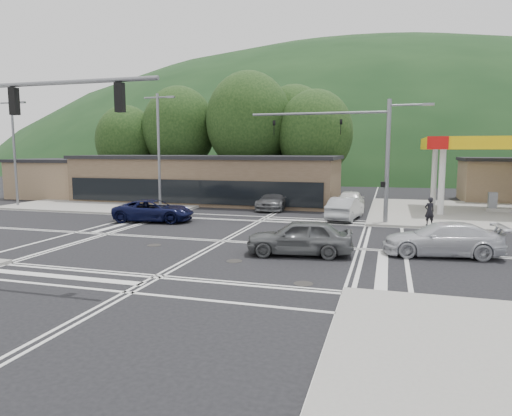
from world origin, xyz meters
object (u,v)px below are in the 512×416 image
(car_grey_center, at_px, (299,237))
(car_silver_east, at_px, (442,239))
(car_queue_b, at_px, (351,201))
(car_northbound, at_px, (275,200))
(pedestrian, at_px, (429,211))
(car_blue_west, at_px, (154,211))
(car_queue_a, at_px, (345,208))

(car_grey_center, height_order, car_silver_east, car_grey_center)
(car_queue_b, xyz_separation_m, car_northbound, (-6.00, -0.45, -0.06))
(car_queue_b, distance_m, pedestrian, 8.40)
(car_blue_west, distance_m, car_queue_b, 15.27)
(car_blue_west, height_order, car_queue_b, car_queue_b)
(car_grey_center, bearing_deg, car_blue_west, -130.29)
(car_blue_west, relative_size, pedestrian, 3.02)
(car_grey_center, bearing_deg, car_queue_b, 167.81)
(car_blue_west, height_order, car_grey_center, car_grey_center)
(car_blue_west, xyz_separation_m, car_northbound, (6.33, 8.55, 0.05))
(car_queue_a, xyz_separation_m, pedestrian, (5.32, -1.94, 0.24))
(car_silver_east, xyz_separation_m, car_northbound, (-11.26, 13.85, 0.03))
(car_queue_b, bearing_deg, pedestrian, 128.81)
(car_blue_west, relative_size, car_queue_b, 1.07)
(car_grey_center, height_order, car_queue_a, car_grey_center)
(car_silver_east, bearing_deg, car_queue_a, -158.02)
(car_queue_a, bearing_deg, pedestrian, 167.89)
(car_queue_b, bearing_deg, car_grey_center, 85.88)
(car_queue_b, relative_size, car_northbound, 0.92)
(car_grey_center, distance_m, car_queue_b, 16.03)
(car_silver_east, bearing_deg, car_blue_west, -113.16)
(car_silver_east, height_order, car_queue_a, car_queue_a)
(pedestrian, bearing_deg, car_queue_a, -45.56)
(pedestrian, bearing_deg, car_blue_west, -17.44)
(car_blue_west, bearing_deg, car_grey_center, -130.97)
(car_northbound, bearing_deg, car_silver_east, -49.06)
(car_northbound, height_order, pedestrian, pedestrian)
(car_silver_east, relative_size, car_northbound, 0.97)
(car_silver_east, bearing_deg, car_queue_b, -166.19)
(car_northbound, bearing_deg, car_grey_center, -70.43)
(car_blue_west, relative_size, car_queue_a, 1.11)
(car_blue_west, bearing_deg, car_northbound, -45.77)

